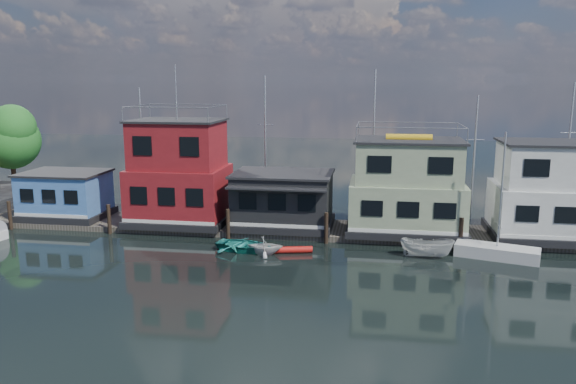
% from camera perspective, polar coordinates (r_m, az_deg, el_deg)
% --- Properties ---
extents(ground, '(160.00, 160.00, 0.00)m').
position_cam_1_polar(ground, '(31.01, -3.29, -9.81)').
color(ground, black).
rests_on(ground, ground).
extents(dock, '(48.00, 5.00, 0.40)m').
position_cam_1_polar(dock, '(42.18, 0.16, -3.74)').
color(dock, '#595147').
rests_on(dock, ground).
extents(houseboat_blue, '(6.40, 4.90, 3.66)m').
position_cam_1_polar(houseboat_blue, '(47.83, -21.67, -0.27)').
color(houseboat_blue, black).
rests_on(houseboat_blue, dock).
extents(houseboat_red, '(7.40, 5.90, 11.86)m').
position_cam_1_polar(houseboat_red, '(43.44, -10.99, 1.77)').
color(houseboat_red, black).
rests_on(houseboat_red, dock).
extents(houseboat_dark, '(7.40, 6.10, 4.06)m').
position_cam_1_polar(houseboat_dark, '(41.71, -0.52, -0.77)').
color(houseboat_dark, black).
rests_on(houseboat_dark, dock).
extents(houseboat_green, '(8.40, 5.90, 7.03)m').
position_cam_1_polar(houseboat_green, '(41.02, 11.98, 0.38)').
color(houseboat_green, black).
rests_on(houseboat_green, dock).
extents(houseboat_white, '(8.40, 5.90, 6.66)m').
position_cam_1_polar(houseboat_white, '(42.76, 25.47, -0.06)').
color(houseboat_white, black).
rests_on(houseboat_white, dock).
extents(pilings, '(42.28, 0.28, 2.20)m').
position_cam_1_polar(pilings, '(39.33, -0.95, -3.50)').
color(pilings, '#2D2116').
rests_on(pilings, ground).
extents(background_masts, '(36.40, 0.16, 12.00)m').
position_cam_1_polar(background_masts, '(46.60, 7.11, 4.33)').
color(background_masts, silver).
rests_on(background_masts, ground).
extents(day_sailer, '(5.37, 3.08, 8.05)m').
position_cam_1_polar(day_sailer, '(38.30, 20.46, -5.65)').
color(day_sailer, silver).
rests_on(day_sailer, ground).
extents(dinghy_white, '(2.44, 2.14, 1.22)m').
position_cam_1_polar(dinghy_white, '(36.59, -2.37, -5.45)').
color(dinghy_white, silver).
rests_on(dinghy_white, ground).
extents(red_kayak, '(3.02, 1.11, 0.44)m').
position_cam_1_polar(red_kayak, '(36.98, 0.16, -5.89)').
color(red_kayak, red).
rests_on(red_kayak, ground).
extents(motorboat, '(3.51, 1.72, 1.30)m').
position_cam_1_polar(motorboat, '(36.99, 13.93, -5.54)').
color(motorboat, silver).
rests_on(motorboat, ground).
extents(dinghy_teal, '(4.39, 3.53, 0.81)m').
position_cam_1_polar(dinghy_teal, '(37.45, -4.44, -5.41)').
color(dinghy_teal, teal).
rests_on(dinghy_teal, ground).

